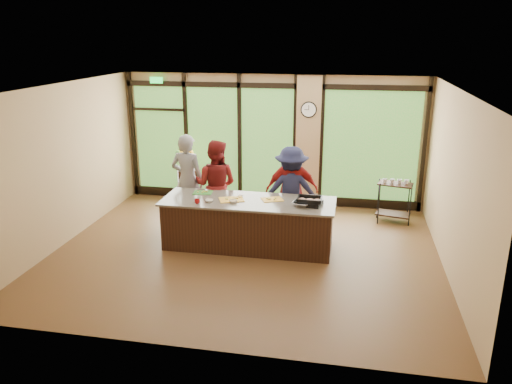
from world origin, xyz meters
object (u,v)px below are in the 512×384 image
at_px(cook_right, 291,191).
at_px(flower_stand, 188,187).
at_px(cook_left, 188,181).
at_px(roasting_pan, 309,203).
at_px(island_base, 248,225).
at_px(bar_cart, 394,196).

bearing_deg(cook_right, flower_stand, -33.35).
bearing_deg(cook_left, roasting_pan, 167.61).
xyz_separation_m(cook_left, roasting_pan, (2.58, -0.91, -0.02)).
relative_size(cook_left, flower_stand, 2.22).
relative_size(cook_left, roasting_pan, 4.52).
bearing_deg(roasting_pan, cook_left, 173.24).
height_order(cook_right, flower_stand, cook_right).
distance_m(island_base, cook_right, 1.18).
bearing_deg(roasting_pan, cook_right, 128.96).
relative_size(island_base, flower_stand, 3.54).
distance_m(cook_left, roasting_pan, 2.74).
xyz_separation_m(island_base, bar_cart, (2.78, 1.85, 0.13)).
relative_size(island_base, cook_left, 1.59).
distance_m(island_base, cook_left, 1.77).
xyz_separation_m(cook_left, bar_cart, (4.23, 0.99, -0.40)).
distance_m(flower_stand, bar_cart, 4.68).
height_order(cook_right, bar_cart, cook_right).
relative_size(island_base, bar_cart, 3.26).
distance_m(cook_left, flower_stand, 1.45).
height_order(cook_right, roasting_pan, cook_right).
relative_size(roasting_pan, flower_stand, 0.49).
height_order(island_base, cook_left, cook_left).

